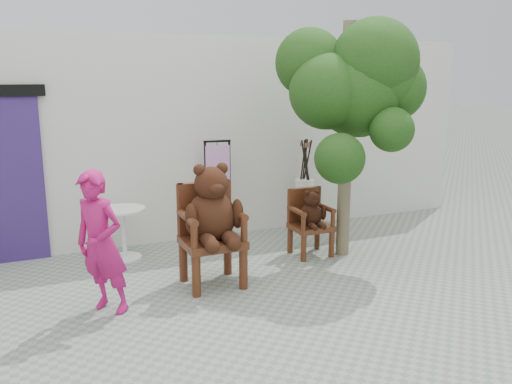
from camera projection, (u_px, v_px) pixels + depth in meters
ground_plane at (293, 297)px, 6.08m from camera, size 60.00×60.00×0.00m
back_wall at (203, 136)px, 8.53m from camera, size 9.00×1.00×3.00m
chair_big at (211, 217)px, 6.29m from camera, size 0.70×0.77×1.46m
chair_small at (310, 216)px, 7.41m from camera, size 0.52×0.50×0.92m
person at (102, 244)px, 5.49m from camera, size 0.65×0.66×1.54m
cafe_table at (124, 227)px, 7.26m from camera, size 0.60×0.60×0.70m
display_stand at (218, 203)px, 8.02m from camera, size 0.49×0.40×1.51m
stool_bucket at (304, 190)px, 8.60m from camera, size 0.32×0.32×1.45m
tree at (360, 81)px, 6.94m from camera, size 1.81×1.69×3.16m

